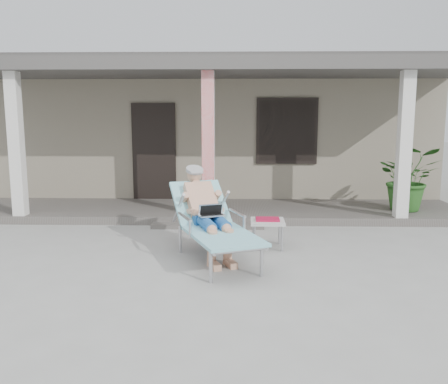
{
  "coord_description": "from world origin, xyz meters",
  "views": [
    {
      "loc": [
        0.5,
        -6.39,
        1.98
      ],
      "look_at": [
        0.32,
        0.6,
        0.85
      ],
      "focal_mm": 38.0,
      "sensor_mm": 36.0,
      "label": 1
    }
  ],
  "objects": [
    {
      "name": "porch_deck",
      "position": [
        0.0,
        3.0,
        0.07
      ],
      "size": [
        10.0,
        2.0,
        0.15
      ],
      "primitive_type": "cube",
      "color": "#605B56",
      "rests_on": "ground"
    },
    {
      "name": "lounger",
      "position": [
        0.14,
        0.08,
        0.82
      ],
      "size": [
        1.44,
        2.11,
        1.33
      ],
      "rotation": [
        0.0,
        0.0,
        0.38
      ],
      "color": "#B7B7BC",
      "rests_on": "ground"
    },
    {
      "name": "potted_palm",
      "position": [
        3.86,
        2.79,
        0.78
      ],
      "size": [
        1.33,
        1.22,
        1.25
      ],
      "primitive_type": "imported",
      "rotation": [
        0.0,
        0.0,
        -0.24
      ],
      "color": "#26591E",
      "rests_on": "porch_deck"
    },
    {
      "name": "porch_step",
      "position": [
        0.0,
        1.85,
        0.04
      ],
      "size": [
        2.0,
        0.3,
        0.07
      ],
      "primitive_type": "cube",
      "color": "#605B56",
      "rests_on": "ground"
    },
    {
      "name": "side_table",
      "position": [
        0.98,
        0.59,
        0.38
      ],
      "size": [
        0.51,
        0.51,
        0.45
      ],
      "rotation": [
        0.0,
        0.0,
        -0.02
      ],
      "color": "beige",
      "rests_on": "ground"
    },
    {
      "name": "ground",
      "position": [
        0.0,
        0.0,
        0.0
      ],
      "size": [
        60.0,
        60.0,
        0.0
      ],
      "primitive_type": "plane",
      "color": "#9E9E99",
      "rests_on": "ground"
    },
    {
      "name": "house",
      "position": [
        0.0,
        6.5,
        1.67
      ],
      "size": [
        10.4,
        5.4,
        3.3
      ],
      "color": "gray",
      "rests_on": "ground"
    },
    {
      "name": "porch_overhang",
      "position": [
        0.0,
        2.95,
        2.79
      ],
      "size": [
        10.0,
        2.3,
        2.85
      ],
      "color": "silver",
      "rests_on": "porch_deck"
    }
  ]
}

